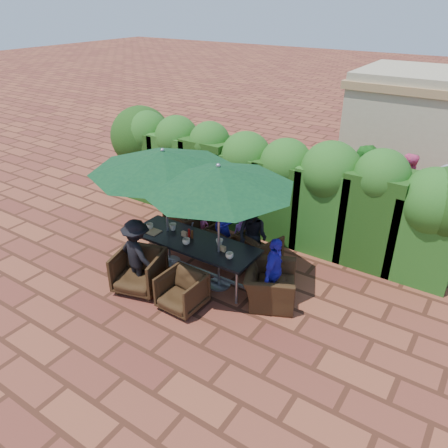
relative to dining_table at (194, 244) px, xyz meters
The scene contains 31 objects.
ground 0.71m from the dining_table, 18.70° to the left, with size 80.00×80.00×0.00m, color brown.
dining_table is the anchor object (origin of this frame).
umbrella_left 1.68m from the dining_table, behind, with size 2.78×2.78×2.46m.
umbrella_right 1.66m from the dining_table, ahead, with size 2.68×2.68×2.46m.
chair_far_left 1.39m from the dining_table, 132.09° to the left, with size 0.81×0.76×0.84m, color black.
chair_far_mid 0.99m from the dining_table, 84.75° to the left, with size 0.67×0.63×0.69m, color black.
chair_far_right 1.38m from the dining_table, 49.72° to the left, with size 0.74×0.69×0.76m, color black.
chair_near_left 1.14m from the dining_table, 119.48° to the right, with size 0.82×0.77×0.85m, color black.
chair_near_right 1.12m from the dining_table, 64.26° to the right, with size 0.71×0.67×0.74m, color black.
chair_end_right 1.67m from the dining_table, ahead, with size 1.00×0.65×0.88m, color black.
adult_far_left 1.20m from the dining_table, 134.14° to the left, with size 0.64×0.38×1.30m, color silver.
adult_far_mid 0.98m from the dining_table, 86.84° to the left, with size 0.44×0.36×1.22m, color #2621B7.
adult_far_right 1.18m from the dining_table, 47.39° to the left, with size 0.64×0.39×1.34m, color black.
adult_near_left 1.09m from the dining_table, 123.91° to the right, with size 0.89×0.41×1.39m, color black.
adult_end_right 1.72m from the dining_table, ahead, with size 0.76×0.38×1.29m, color #2621B7.
child_left 1.15m from the dining_table, 117.41° to the left, with size 0.27×0.22×0.76m, color #EF548F.
child_right 1.19m from the dining_table, 69.78° to the left, with size 0.32×0.26×0.90m, color #9850AE.
pedestrian_a 4.60m from the dining_table, 65.59° to the left, with size 1.76×0.63×1.89m, color #2A8B25.
pedestrian_b 5.38m from the dining_table, 59.14° to the left, with size 0.83×0.51×1.72m, color #EF548F.
pedestrian_c 5.75m from the dining_table, 50.53° to the left, with size 1.07×0.49×1.67m, color gray.
cup_a 1.03m from the dining_table, behind, with size 0.14×0.14×0.11m, color beige.
cup_b 0.63m from the dining_table, 169.24° to the left, with size 0.15×0.15×0.14m, color beige.
cup_c 0.23m from the dining_table, 98.38° to the right, with size 0.15×0.15×0.12m, color beige.
cup_d 0.55m from the dining_table, 13.90° to the left, with size 0.14×0.14×0.13m, color beige.
cup_e 0.95m from the dining_table, ahead, with size 0.15×0.15×0.12m, color beige.
ketchup_bottle 0.23m from the dining_table, 155.43° to the left, with size 0.04×0.04×0.17m, color #B20C0A.
sauce_bottle 0.18m from the dining_table, 142.01° to the left, with size 0.04×0.04×0.17m, color #4C230C.
serving_tray 0.93m from the dining_table, 168.76° to the right, with size 0.35×0.25×0.02m, color #A67E50.
number_block_left 0.28m from the dining_table, behind, with size 0.12×0.06×0.10m, color tan.
number_block_right 0.69m from the dining_table, ahead, with size 0.12×0.06×0.10m, color tan.
hedge_wall 2.49m from the dining_table, 86.42° to the left, with size 9.10×1.60×2.42m.
Camera 1 is at (4.31, -5.78, 4.94)m, focal length 35.00 mm.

